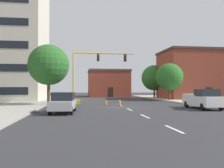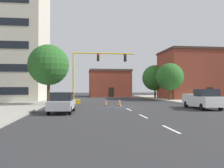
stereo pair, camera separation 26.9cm
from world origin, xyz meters
TOP-DOWN VIEW (x-y plane):
  - ground_plane at (0.00, 0.00)m, footprint 160.00×160.00m
  - sidewalk_left at (-11.69, 8.00)m, footprint 6.00×56.00m
  - sidewalk_right at (11.69, 8.00)m, footprint 6.00×56.00m
  - lane_stripe_seg_0 at (0.00, -14.00)m, footprint 0.16×2.40m
  - lane_stripe_seg_1 at (0.00, -8.50)m, footprint 0.16×2.40m
  - lane_stripe_seg_2 at (0.00, -3.00)m, footprint 0.16×2.40m
  - lane_stripe_seg_3 at (0.00, 2.50)m, footprint 0.16×2.40m
  - building_tall_left at (-18.30, 15.95)m, footprint 15.26×12.74m
  - building_brick_center at (2.03, 32.32)m, footprint 9.82×10.16m
  - building_row_right at (17.12, 16.94)m, footprint 13.05×9.46m
  - traffic_signal_gantry at (-4.51, 6.01)m, footprint 9.08×1.20m
  - tree_left_near at (-8.52, 3.41)m, footprint 4.87×4.87m
  - tree_right_far at (10.43, 21.82)m, footprint 5.27×5.27m
  - tree_right_mid at (9.79, 11.75)m, footprint 4.49×4.49m
  - pickup_truck_white at (7.44, -3.25)m, footprint 2.18×5.46m
  - sedan_silver_near_left at (-6.17, -5.25)m, footprint 2.10×4.60m
  - traffic_cone_roadside_a at (-1.65, 3.15)m, footprint 0.36×0.36m
  - traffic_cone_roadside_b at (-0.07, 2.34)m, footprint 0.36×0.36m

SIDE VIEW (x-z plane):
  - ground_plane at x=0.00m, z-range 0.00..0.00m
  - lane_stripe_seg_0 at x=0.00m, z-range 0.00..0.01m
  - lane_stripe_seg_1 at x=0.00m, z-range 0.00..0.01m
  - lane_stripe_seg_2 at x=0.00m, z-range 0.00..0.01m
  - lane_stripe_seg_3 at x=0.00m, z-range 0.00..0.01m
  - sidewalk_left at x=-11.69m, z-range 0.00..0.14m
  - sidewalk_right at x=11.69m, z-range 0.00..0.14m
  - traffic_cone_roadside_a at x=-1.65m, z-range -0.01..0.59m
  - traffic_cone_roadside_b at x=-0.07m, z-range -0.01..0.76m
  - sedan_silver_near_left at x=-6.17m, z-range 0.02..1.76m
  - pickup_truck_white at x=7.44m, z-range -0.02..1.97m
  - traffic_signal_gantry at x=-4.51m, z-range -1.17..5.66m
  - building_brick_center at x=2.03m, z-range 0.01..6.43m
  - tree_right_mid at x=9.79m, z-range 0.83..7.00m
  - tree_right_far at x=10.43m, z-range 0.77..7.59m
  - building_row_right at x=17.12m, z-range 0.01..9.17m
  - tree_left_near at x=-8.52m, z-range 1.20..8.50m
  - building_tall_left at x=-18.30m, z-range 0.01..20.26m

